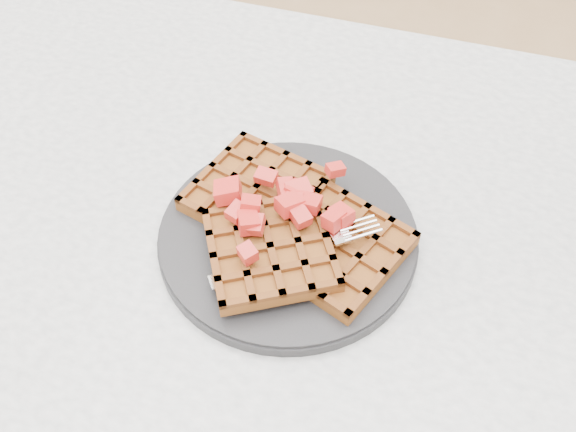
{
  "coord_description": "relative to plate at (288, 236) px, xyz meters",
  "views": [
    {
      "loc": [
        0.07,
        -0.38,
        1.27
      ],
      "look_at": [
        -0.05,
        -0.0,
        0.79
      ],
      "focal_mm": 40.0,
      "sensor_mm": 36.0,
      "label": 1
    }
  ],
  "objects": [
    {
      "name": "strawberry_pile",
      "position": [
        -0.0,
        0.0,
        0.05
      ],
      "size": [
        0.15,
        0.15,
        0.02
      ],
      "primitive_type": null,
      "color": "#A41210",
      "rests_on": "waffles"
    },
    {
      "name": "table",
      "position": [
        0.05,
        0.0,
        -0.12
      ],
      "size": [
        1.2,
        0.8,
        0.75
      ],
      "color": "silver",
      "rests_on": "ground"
    },
    {
      "name": "plate",
      "position": [
        0.0,
        0.0,
        0.0
      ],
      "size": [
        0.26,
        0.26,
        0.02
      ],
      "primitive_type": "cylinder",
      "color": "black",
      "rests_on": "table"
    },
    {
      "name": "waffles",
      "position": [
        0.0,
        -0.0,
        0.02
      ],
      "size": [
        0.25,
        0.23,
        0.03
      ],
      "color": "brown",
      "rests_on": "plate"
    },
    {
      "name": "fork",
      "position": [
        0.03,
        -0.03,
        0.02
      ],
      "size": [
        0.16,
        0.13,
        0.02
      ],
      "primitive_type": null,
      "rotation": [
        0.0,
        0.0,
        -0.91
      ],
      "color": "silver",
      "rests_on": "plate"
    }
  ]
}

